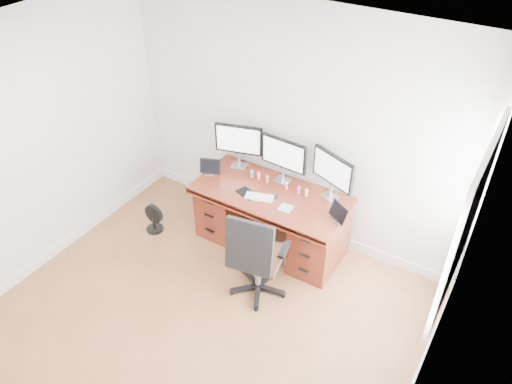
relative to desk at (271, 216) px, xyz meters
The scene contains 21 objects.
ground 1.87m from the desk, 90.00° to the right, with size 4.50×4.50×0.00m, color brown.
back_wall 1.04m from the desk, 90.00° to the left, with size 4.00×0.10×2.70m, color silver.
right_wall 2.80m from the desk, 40.79° to the right, with size 0.10×4.50×2.70m.
desk is the anchor object (origin of this frame).
office_chair 0.79m from the desk, 70.87° to the right, with size 0.65×0.65×1.07m.
floor_fan 1.44m from the desk, 157.93° to the right, with size 0.24×0.21×0.35m.
monitor_left 0.93m from the desk, 157.69° to the left, with size 0.54×0.19×0.53m.
monitor_center 0.72m from the desk, 90.02° to the left, with size 0.55×0.15×0.53m.
monitor_right 0.93m from the desk, 22.32° to the left, with size 0.53×0.23×0.53m.
tablet_left 0.88m from the desk, behind, with size 0.25×0.15×0.19m.
tablet_right 0.92m from the desk, ahead, with size 0.24×0.18×0.19m.
keyboard 0.40m from the desk, 109.05° to the right, with size 0.30×0.13×0.01m, color silver.
trackpad 0.48m from the desk, 33.97° to the right, with size 0.13×0.13×0.01m, color #B9BBC0.
drawing_tablet 0.45m from the desk, 140.22° to the right, with size 0.22×0.14×0.01m, color black.
phone 0.36m from the desk, 66.99° to the right, with size 0.14×0.07×0.01m, color black.
figurine_blue 0.54m from the desk, 160.42° to the left, with size 0.04×0.04×0.10m.
figurine_pink 0.48m from the desk, 153.82° to the left, with size 0.04×0.04×0.10m.
figurine_brown 0.44m from the desk, 138.21° to the left, with size 0.04×0.04×0.10m.
figurine_orange 0.43m from the desk, 47.05° to the left, with size 0.04×0.04×0.10m.
figurine_purple 0.49m from the desk, 24.54° to the left, with size 0.04×0.04×0.10m.
figurine_yellow 0.55m from the desk, 18.63° to the left, with size 0.04×0.04×0.10m.
Camera 1 is at (2.14, -1.96, 3.96)m, focal length 35.00 mm.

